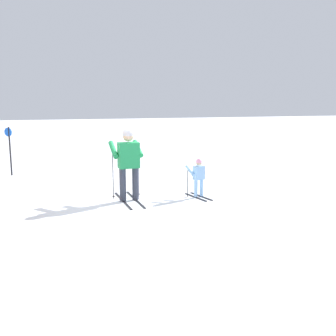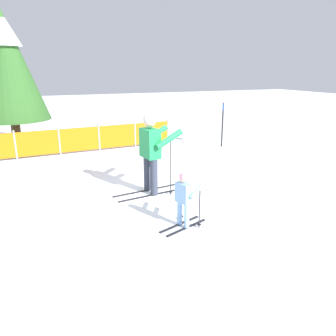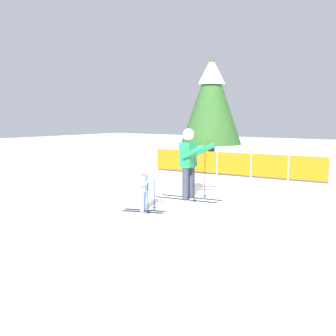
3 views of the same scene
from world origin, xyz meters
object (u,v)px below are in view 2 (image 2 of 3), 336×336
skier_child (184,196)px  safety_fence (80,139)px  conifer_far (7,64)px  skier_adult (151,145)px  trail_marker (223,120)px

skier_child → safety_fence: bearing=78.7°
skier_child → conifer_far: (-2.80, 7.90, 2.25)m
skier_adult → safety_fence: size_ratio=0.28×
skier_child → trail_marker: (3.95, 5.12, 0.37)m
skier_adult → skier_child: bearing=-99.3°
skier_adult → skier_child: (-0.06, -1.78, -0.50)m
skier_adult → trail_marker: bearing=33.2°
skier_adult → conifer_far: 6.98m
safety_fence → conifer_far: size_ratio=1.42×
conifer_far → trail_marker: 7.54m
conifer_far → trail_marker: bearing=-22.4°
skier_child → trail_marker: trail_marker is taller
safety_fence → trail_marker: (4.82, -1.00, 0.50)m
skier_adult → conifer_far: conifer_far is taller
trail_marker → skier_adult: bearing=-139.3°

